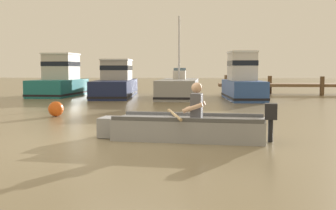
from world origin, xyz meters
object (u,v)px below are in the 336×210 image
(moored_boat_grey, at_px, (179,89))
(moored_boat_blue, at_px, (243,82))
(moored_boat_teal, at_px, (60,80))
(rowboat_with_person, at_px, (186,127))
(mooring_buoy, at_px, (56,109))
(moored_boat_navy, at_px, (116,83))

(moored_boat_grey, relative_size, moored_boat_blue, 1.28)
(moored_boat_teal, bearing_deg, rowboat_with_person, -62.78)
(moored_boat_teal, bearing_deg, moored_boat_blue, -11.78)
(moored_boat_blue, distance_m, mooring_buoy, 10.33)
(rowboat_with_person, xyz_separation_m, mooring_buoy, (-4.12, 4.05, -0.02))
(moored_boat_navy, distance_m, mooring_buoy, 9.85)
(moored_boat_teal, distance_m, moored_boat_navy, 3.13)
(moored_boat_teal, bearing_deg, moored_boat_navy, -2.78)
(moored_boat_blue, height_order, mooring_buoy, moored_boat_blue)
(rowboat_with_person, bearing_deg, moored_boat_blue, 78.73)
(rowboat_with_person, bearing_deg, moored_boat_teal, 117.22)
(rowboat_with_person, relative_size, moored_boat_navy, 0.56)
(rowboat_with_person, xyz_separation_m, moored_boat_blue, (2.40, 12.03, 0.60))
(moored_boat_navy, relative_size, moored_boat_grey, 1.11)
(moored_boat_teal, height_order, moored_boat_blue, moored_boat_blue)
(rowboat_with_person, xyz_separation_m, moored_boat_navy, (-4.10, 13.89, 0.48))
(mooring_buoy, bearing_deg, rowboat_with_person, -44.49)
(moored_boat_navy, height_order, mooring_buoy, moored_boat_navy)
(moored_boat_grey, distance_m, moored_boat_blue, 3.28)
(rowboat_with_person, xyz_separation_m, moored_boat_grey, (-0.72, 12.98, 0.20))
(moored_boat_navy, bearing_deg, rowboat_with_person, -73.56)
(moored_boat_blue, bearing_deg, moored_boat_navy, 164.07)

